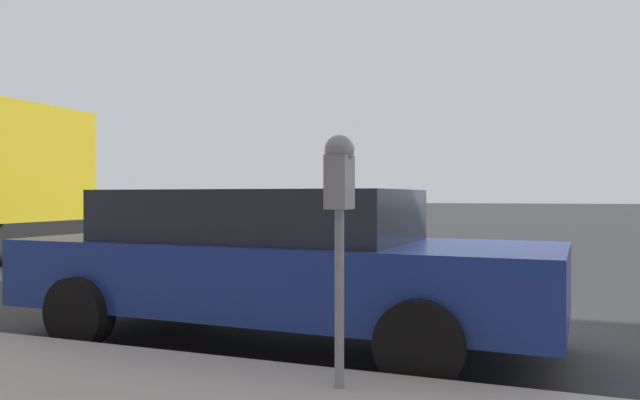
# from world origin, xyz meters

# --- Properties ---
(ground_plane) EXTENTS (220.00, 220.00, 0.00)m
(ground_plane) POSITION_xyz_m (0.00, 0.00, 0.00)
(ground_plane) COLOR #333335
(parking_meter) EXTENTS (0.21, 0.19, 1.59)m
(parking_meter) POSITION_xyz_m (-2.61, 0.37, 1.36)
(parking_meter) COLOR gray
(parking_meter) RESTS_ON sidewalk
(car_blue) EXTENTS (2.09, 5.01, 1.41)m
(car_blue) POSITION_xyz_m (-1.10, 1.55, 0.76)
(car_blue) COLOR navy
(car_blue) RESTS_ON ground_plane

